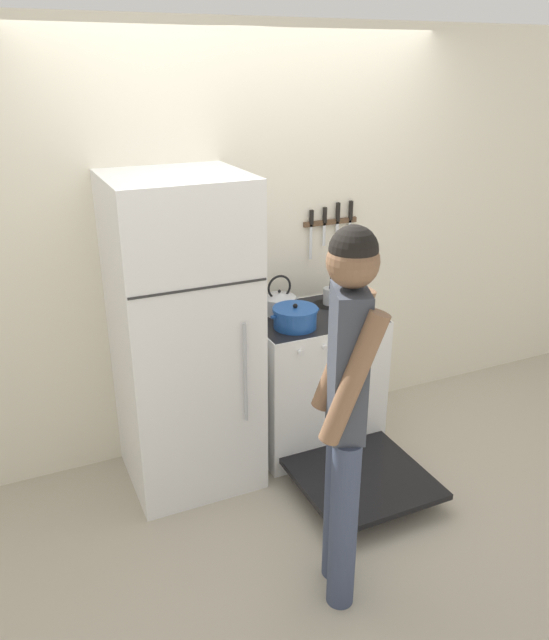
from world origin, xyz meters
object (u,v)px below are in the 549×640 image
Objects in this scene: refrigerator at (184,337)px; stove_range at (313,382)px; dutch_oven_pot at (295,317)px; utensil_jar at (330,295)px; person at (346,403)px; tea_kettle at (280,302)px.

stove_range is at bearing -0.52° from refrigerator.
stove_range is 4.28× the size of dutch_oven_pot.
dutch_oven_pot is at bearing -146.25° from utensil_jar.
person is (-0.47, -1.15, 0.57)m from stove_range.
dutch_oven_pot is at bearing 6.22° from person.
refrigerator is 7.05× the size of tea_kettle.
dutch_oven_pot is (0.65, -0.09, 0.04)m from refrigerator.
refrigerator is 1.21m from person.
utensil_jar reaches higher than stove_range.
stove_range is 0.57m from utensil_jar.
dutch_oven_pot is 1.10m from person.
stove_range is 0.56m from tea_kettle.
refrigerator is at bearing -166.97° from tea_kettle.
tea_kettle is at bearing 8.40° from person.
tea_kettle reaches higher than stove_range.
refrigerator is 1.03m from utensil_jar.
refrigerator is at bearing 171.99° from dutch_oven_pot.
utensil_jar is at bearing 40.15° from stove_range.
tea_kettle reaches higher than dutch_oven_pot.
dutch_oven_pot is 1.20× the size of tea_kettle.
refrigerator reaches higher than utensil_jar.
refrigerator is 0.94m from stove_range.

